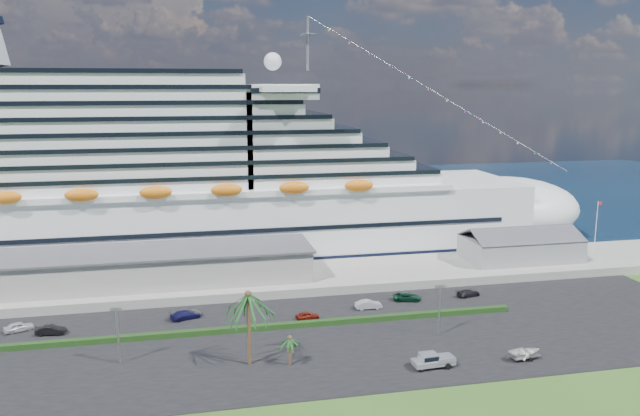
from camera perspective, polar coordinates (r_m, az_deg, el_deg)
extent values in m
plane|color=#34511B|center=(89.08, 0.45, -14.64)|extent=(420.00, 420.00, 0.00)
cube|color=black|center=(98.87, -0.94, -11.89)|extent=(140.00, 38.00, 0.12)
cube|color=gray|center=(125.43, -3.50, -6.44)|extent=(240.00, 20.00, 1.80)
cube|color=black|center=(212.60, -7.09, 0.57)|extent=(420.00, 160.00, 0.02)
cube|color=silver|center=(145.63, -12.75, -1.32)|extent=(160.00, 30.00, 16.00)
ellipsoid|color=silver|center=(164.84, 16.25, -0.05)|extent=(40.00, 30.00, 16.00)
cube|color=black|center=(147.22, -12.64, -3.90)|extent=(164.00, 30.60, 2.40)
cube|color=silver|center=(143.37, -17.96, 6.96)|extent=(128.00, 26.00, 24.80)
cube|color=silver|center=(143.73, -3.99, 10.59)|extent=(14.00, 38.00, 3.20)
cylinder|color=gray|center=(145.20, -1.14, 14.80)|extent=(0.70, 0.70, 12.00)
ellipsoid|color=orange|center=(128.42, -14.79, 1.39)|extent=(90.00, 2.40, 2.60)
ellipsoid|color=orange|center=(159.64, -14.28, 3.27)|extent=(90.00, 2.40, 2.60)
cube|color=black|center=(145.46, -12.77, -1.01)|extent=(144.00, 30.40, 0.90)
cube|color=gray|center=(123.34, -15.13, -5.23)|extent=(60.00, 14.00, 6.00)
cube|color=#4C4C54|center=(122.52, -15.20, -3.83)|extent=(61.00, 15.00, 0.40)
cube|color=gray|center=(141.40, 17.85, -3.54)|extent=(24.00, 12.00, 4.80)
cube|color=#4C4C54|center=(138.05, 18.56, -2.40)|extent=(24.00, 6.31, 2.74)
cube|color=#4C4C54|center=(143.10, 17.35, -1.86)|extent=(24.00, 6.31, 2.74)
cylinder|color=silver|center=(150.25, 23.91, -1.71)|extent=(0.16, 0.16, 12.00)
cube|color=red|center=(149.49, 24.24, 0.40)|extent=(1.00, 0.04, 0.70)
cube|color=black|center=(102.18, -5.98, -10.86)|extent=(88.00, 1.10, 0.90)
cylinder|color=gray|center=(93.63, -17.99, -11.14)|extent=(0.24, 0.24, 8.00)
cube|color=gray|center=(92.19, -18.14, -8.77)|extent=(1.60, 0.35, 0.35)
cylinder|color=gray|center=(100.21, 10.84, -9.28)|extent=(0.24, 0.24, 8.00)
cube|color=gray|center=(98.86, 10.92, -7.05)|extent=(1.60, 0.35, 0.35)
cylinder|color=#47301E|center=(89.18, -6.51, -11.00)|extent=(0.54, 0.54, 10.50)
sphere|color=#47301E|center=(87.34, -6.59, -7.80)|extent=(0.98, 0.98, 0.98)
cylinder|color=#47301E|center=(89.66, -2.78, -13.00)|extent=(0.35, 0.35, 4.20)
sphere|color=#47301E|center=(88.83, -2.79, -11.76)|extent=(0.73, 0.73, 0.73)
imported|color=silver|center=(112.12, -25.84, -9.76)|extent=(4.83, 3.51, 1.53)
imported|color=black|center=(108.68, -23.38, -10.21)|extent=(4.64, 1.99, 1.49)
imported|color=gray|center=(109.26, -12.12, -9.42)|extent=(5.54, 3.67, 1.41)
imported|color=#131344|center=(108.71, -12.20, -9.51)|extent=(5.58, 3.76, 1.50)
imported|color=maroon|center=(106.19, -1.16, -9.80)|extent=(4.11, 2.00, 1.35)
imported|color=#BABDC2|center=(111.19, 4.46, -8.79)|extent=(4.74, 1.67, 1.56)
imported|color=#0D3621|center=(115.96, 7.95, -8.05)|extent=(5.53, 3.47, 1.42)
imported|color=black|center=(120.29, 13.40, -7.56)|extent=(4.96, 2.92, 1.35)
cylinder|color=black|center=(89.34, 9.32, -14.32)|extent=(0.89, 0.36, 0.87)
cylinder|color=black|center=(91.08, 8.84, -13.79)|extent=(0.89, 0.36, 0.87)
cylinder|color=black|center=(90.70, 11.63, -14.01)|extent=(0.89, 0.36, 0.87)
cylinder|color=black|center=(92.41, 11.11, -13.49)|extent=(0.89, 0.36, 0.87)
cube|color=silver|center=(90.76, 10.34, -13.67)|extent=(5.99, 2.53, 0.76)
cube|color=silver|center=(91.15, 11.29, -13.29)|extent=(2.73, 2.28, 0.60)
cube|color=silver|center=(90.18, 9.90, -13.29)|extent=(2.51, 2.21, 1.03)
cube|color=black|center=(90.13, 9.90, -13.23)|extent=(2.30, 2.25, 0.60)
cube|color=silver|center=(89.81, 8.82, -13.74)|extent=(1.10, 2.12, 0.38)
cube|color=gray|center=(96.46, 18.26, -12.71)|extent=(4.73, 2.36, 0.12)
cylinder|color=gray|center=(95.49, 17.16, -12.89)|extent=(2.15, 0.42, 0.08)
cylinder|color=black|center=(96.05, 18.73, -12.99)|extent=(0.66, 0.31, 0.63)
cylinder|color=black|center=(97.43, 18.20, -12.60)|extent=(0.66, 0.31, 0.63)
imported|color=silver|center=(96.23, 18.29, -12.39)|extent=(5.49, 4.30, 1.03)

